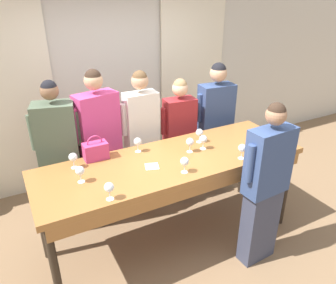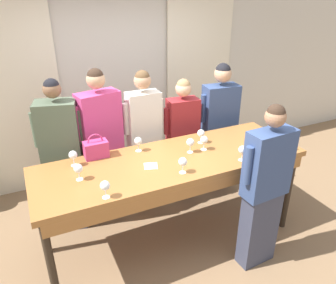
# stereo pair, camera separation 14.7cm
# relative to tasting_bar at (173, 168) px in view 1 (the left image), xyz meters

# --- Properties ---
(ground_plane) EXTENTS (18.00, 18.00, 0.00)m
(ground_plane) POSITION_rel_tasting_bar_xyz_m (0.00, 0.02, -0.94)
(ground_plane) COLOR #846647
(wall_back) EXTENTS (12.00, 0.06, 2.80)m
(wall_back) POSITION_rel_tasting_bar_xyz_m (0.00, 1.86, 0.46)
(wall_back) COLOR beige
(wall_back) RESTS_ON ground_plane
(curtain_panel_left) EXTENTS (1.08, 0.03, 2.69)m
(curtain_panel_left) POSITION_rel_tasting_bar_xyz_m (-1.32, 1.79, 0.40)
(curtain_panel_left) COLOR #EFE5C6
(curtain_panel_left) RESTS_ON ground_plane
(curtain_panel_right) EXTENTS (1.08, 0.03, 2.69)m
(curtain_panel_right) POSITION_rel_tasting_bar_xyz_m (1.32, 1.79, 0.40)
(curtain_panel_right) COLOR #EFE5C6
(curtain_panel_right) RESTS_ON ground_plane
(tasting_bar) EXTENTS (2.75, 0.90, 1.03)m
(tasting_bar) POSITION_rel_tasting_bar_xyz_m (0.00, 0.00, 0.00)
(tasting_bar) COLOR #9E6633
(tasting_bar) RESTS_ON ground_plane
(wine_bottle) EXTENTS (0.08, 0.08, 0.33)m
(wine_bottle) POSITION_rel_tasting_bar_xyz_m (1.08, -0.32, 0.21)
(wine_bottle) COLOR black
(wine_bottle) RESTS_ON tasting_bar
(handbag) EXTENTS (0.24, 0.14, 0.26)m
(handbag) POSITION_rel_tasting_bar_xyz_m (-0.68, 0.39, 0.18)
(handbag) COLOR #C63870
(handbag) RESTS_ON tasting_bar
(wine_glass_front_left) EXTENTS (0.08, 0.08, 0.16)m
(wine_glass_front_left) POSITION_rel_tasting_bar_xyz_m (0.24, 0.07, 0.20)
(wine_glass_front_left) COLOR white
(wine_glass_front_left) RESTS_ON tasting_bar
(wine_glass_front_mid) EXTENTS (0.08, 0.08, 0.16)m
(wine_glass_front_mid) POSITION_rel_tasting_bar_xyz_m (0.45, 0.22, 0.20)
(wine_glass_front_mid) COLOR white
(wine_glass_front_mid) RESTS_ON tasting_bar
(wine_glass_front_right) EXTENTS (0.08, 0.08, 0.16)m
(wine_glass_front_right) POSITION_rel_tasting_bar_xyz_m (-0.24, 0.33, 0.20)
(wine_glass_front_right) COLOR white
(wine_glass_front_right) RESTS_ON tasting_bar
(wine_glass_center_left) EXTENTS (0.08, 0.08, 0.16)m
(wine_glass_center_left) POSITION_rel_tasting_bar_xyz_m (0.62, -0.30, 0.20)
(wine_glass_center_left) COLOR white
(wine_glass_center_left) RESTS_ON tasting_bar
(wine_glass_center_mid) EXTENTS (0.08, 0.08, 0.16)m
(wine_glass_center_mid) POSITION_rel_tasting_bar_xyz_m (-0.92, 0.30, 0.20)
(wine_glass_center_mid) COLOR white
(wine_glass_center_mid) RESTS_ON tasting_bar
(wine_glass_center_right) EXTENTS (0.08, 0.08, 0.16)m
(wine_glass_center_right) POSITION_rel_tasting_bar_xyz_m (1.14, -0.07, 0.20)
(wine_glass_center_right) COLOR white
(wine_glass_center_right) RESTS_ON tasting_bar
(wine_glass_back_left) EXTENTS (0.08, 0.08, 0.16)m
(wine_glass_back_left) POSITION_rel_tasting_bar_xyz_m (-0.92, 0.02, 0.20)
(wine_glass_back_left) COLOR white
(wine_glass_back_left) RESTS_ON tasting_bar
(wine_glass_back_mid) EXTENTS (0.08, 0.08, 0.16)m
(wine_glass_back_mid) POSITION_rel_tasting_bar_xyz_m (-0.03, -0.26, 0.20)
(wine_glass_back_mid) COLOR white
(wine_glass_back_mid) RESTS_ON tasting_bar
(wine_glass_back_right) EXTENTS (0.08, 0.08, 0.16)m
(wine_glass_back_right) POSITION_rel_tasting_bar_xyz_m (-0.78, -0.35, 0.20)
(wine_glass_back_right) COLOR white
(wine_glass_back_right) RESTS_ON tasting_bar
(wine_glass_near_host) EXTENTS (0.08, 0.08, 0.16)m
(wine_glass_near_host) POSITION_rel_tasting_bar_xyz_m (0.40, 0.06, 0.20)
(wine_glass_near_host) COLOR white
(wine_glass_near_host) RESTS_ON tasting_bar
(napkin) EXTENTS (0.16, 0.16, 0.00)m
(napkin) POSITION_rel_tasting_bar_xyz_m (-0.25, -0.02, 0.09)
(napkin) COLOR white
(napkin) RESTS_ON tasting_bar
(guest_olive_jacket) EXTENTS (0.53, 0.36, 1.80)m
(guest_olive_jacket) POSITION_rel_tasting_bar_xyz_m (-0.98, 0.75, -0.04)
(guest_olive_jacket) COLOR #383D51
(guest_olive_jacket) RESTS_ON ground_plane
(guest_pink_top) EXTENTS (0.57, 0.32, 1.86)m
(guest_pink_top) POSITION_rel_tasting_bar_xyz_m (-0.53, 0.75, 0.00)
(guest_pink_top) COLOR #473833
(guest_pink_top) RESTS_ON ground_plane
(guest_cream_sweater) EXTENTS (0.50, 0.21, 1.78)m
(guest_cream_sweater) POSITION_rel_tasting_bar_xyz_m (-0.02, 0.75, -0.02)
(guest_cream_sweater) COLOR brown
(guest_cream_sweater) RESTS_ON ground_plane
(guest_striped_shirt) EXTENTS (0.50, 0.25, 1.63)m
(guest_striped_shirt) POSITION_rel_tasting_bar_xyz_m (0.50, 0.75, -0.10)
(guest_striped_shirt) COLOR #383D51
(guest_striped_shirt) RESTS_ON ground_plane
(guest_navy_coat) EXTENTS (0.56, 0.28, 1.76)m
(guest_navy_coat) POSITION_rel_tasting_bar_xyz_m (1.05, 0.75, -0.04)
(guest_navy_coat) COLOR #383D51
(guest_navy_coat) RESTS_ON ground_plane
(host_pouring) EXTENTS (0.56, 0.23, 1.73)m
(host_pouring) POSITION_rel_tasting_bar_xyz_m (0.66, -0.64, -0.06)
(host_pouring) COLOR #383D51
(host_pouring) RESTS_ON ground_plane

